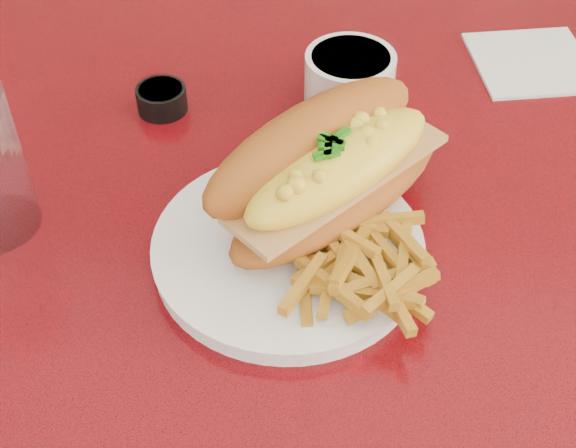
{
  "coord_description": "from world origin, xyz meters",
  "views": [
    {
      "loc": [
        -0.18,
        -0.55,
        1.28
      ],
      "look_at": [
        -0.2,
        -0.08,
        0.81
      ],
      "focal_mm": 50.0,
      "sensor_mm": 36.0,
      "label": 1
    }
  ],
  "objects_px": {
    "dinner_plate": "(288,249)",
    "sauce_cup_left": "(162,98)",
    "mac_hoagie": "(329,168)",
    "fork": "(355,217)",
    "diner_table": "(481,312)",
    "booth_bench_far": "(406,102)",
    "gravy_ramekin": "(350,76)"
  },
  "relations": [
    {
      "from": "booth_bench_far",
      "to": "fork",
      "type": "height_order",
      "value": "booth_bench_far"
    },
    {
      "from": "diner_table",
      "to": "sauce_cup_left",
      "type": "height_order",
      "value": "sauce_cup_left"
    },
    {
      "from": "diner_table",
      "to": "mac_hoagie",
      "type": "distance_m",
      "value": 0.28
    },
    {
      "from": "booth_bench_far",
      "to": "sauce_cup_left",
      "type": "height_order",
      "value": "booth_bench_far"
    },
    {
      "from": "diner_table",
      "to": "sauce_cup_left",
      "type": "distance_m",
      "value": 0.41
    },
    {
      "from": "booth_bench_far",
      "to": "mac_hoagie",
      "type": "distance_m",
      "value": 1.01
    },
    {
      "from": "dinner_plate",
      "to": "gravy_ramekin",
      "type": "height_order",
      "value": "gravy_ramekin"
    },
    {
      "from": "dinner_plate",
      "to": "mac_hoagie",
      "type": "xyz_separation_m",
      "value": [
        0.03,
        0.05,
        0.05
      ]
    },
    {
      "from": "dinner_plate",
      "to": "sauce_cup_left",
      "type": "distance_m",
      "value": 0.25
    },
    {
      "from": "booth_bench_far",
      "to": "gravy_ramekin",
      "type": "distance_m",
      "value": 0.84
    },
    {
      "from": "gravy_ramekin",
      "to": "fork",
      "type": "bearing_deg",
      "value": -89.03
    },
    {
      "from": "dinner_plate",
      "to": "booth_bench_far",
      "type": "bearing_deg",
      "value": 77.14
    },
    {
      "from": "dinner_plate",
      "to": "gravy_ramekin",
      "type": "distance_m",
      "value": 0.24
    },
    {
      "from": "dinner_plate",
      "to": "sauce_cup_left",
      "type": "xyz_separation_m",
      "value": [
        -0.14,
        0.2,
        0.01
      ]
    },
    {
      "from": "mac_hoagie",
      "to": "fork",
      "type": "relative_size",
      "value": 1.5
    },
    {
      "from": "diner_table",
      "to": "booth_bench_far",
      "type": "distance_m",
      "value": 0.87
    },
    {
      "from": "diner_table",
      "to": "fork",
      "type": "bearing_deg",
      "value": -163.42
    },
    {
      "from": "booth_bench_far",
      "to": "sauce_cup_left",
      "type": "xyz_separation_m",
      "value": [
        -0.34,
        -0.68,
        0.5
      ]
    },
    {
      "from": "fork",
      "to": "gravy_ramekin",
      "type": "xyz_separation_m",
      "value": [
        -0.0,
        0.2,
        0.01
      ]
    },
    {
      "from": "diner_table",
      "to": "dinner_plate",
      "type": "xyz_separation_m",
      "value": [
        -0.2,
        -0.08,
        0.17
      ]
    },
    {
      "from": "fork",
      "to": "sauce_cup_left",
      "type": "relative_size",
      "value": 2.95
    },
    {
      "from": "booth_bench_far",
      "to": "dinner_plate",
      "type": "relative_size",
      "value": 4.25
    },
    {
      "from": "dinner_plate",
      "to": "mac_hoagie",
      "type": "relative_size",
      "value": 1.13
    },
    {
      "from": "diner_table",
      "to": "gravy_ramekin",
      "type": "relative_size",
      "value": 11.36
    },
    {
      "from": "sauce_cup_left",
      "to": "fork",
      "type": "bearing_deg",
      "value": -40.65
    },
    {
      "from": "mac_hoagie",
      "to": "fork",
      "type": "distance_m",
      "value": 0.05
    },
    {
      "from": "diner_table",
      "to": "booth_bench_far",
      "type": "bearing_deg",
      "value": 90.0
    },
    {
      "from": "gravy_ramekin",
      "to": "booth_bench_far",
      "type": "bearing_deg",
      "value": 77.18
    },
    {
      "from": "fork",
      "to": "diner_table",
      "type": "bearing_deg",
      "value": -68.45
    },
    {
      "from": "diner_table",
      "to": "booth_bench_far",
      "type": "relative_size",
      "value": 1.03
    },
    {
      "from": "diner_table",
      "to": "mac_hoagie",
      "type": "height_order",
      "value": "mac_hoagie"
    },
    {
      "from": "mac_hoagie",
      "to": "gravy_ramekin",
      "type": "height_order",
      "value": "mac_hoagie"
    }
  ]
}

